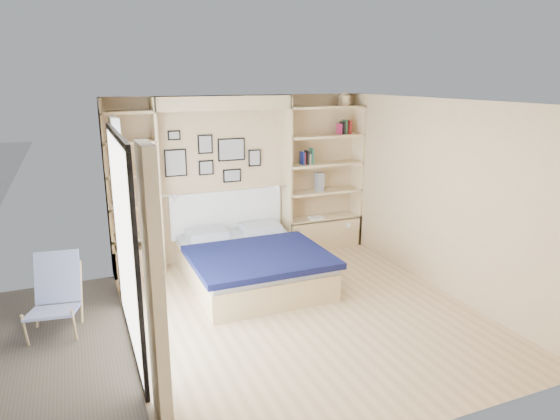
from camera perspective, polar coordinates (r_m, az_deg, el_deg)
name	(u,v)px	position (r m, az deg, el deg)	size (l,w,h in m)	color
ground	(301,313)	(6.16, 2.47, -11.63)	(4.50, 4.50, 0.00)	tan
room_shell	(231,201)	(7.00, -5.59, 1.00)	(4.50, 4.50, 4.50)	tan
bed	(251,262)	(6.93, -3.38, -6.01)	(1.77, 2.19, 1.07)	#DDC689
photo_gallery	(212,157)	(7.54, -7.76, 6.03)	(1.48, 0.02, 0.82)	black
reading_lamps	(227,192)	(7.47, -6.05, 2.05)	(1.92, 0.12, 0.15)	silver
shelf_decor	(305,149)	(7.89, 2.91, 6.95)	(3.52, 0.23, 2.03)	#A51E1E
deck_chair	(55,295)	(6.16, -24.30, -8.86)	(0.63, 0.92, 0.85)	tan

